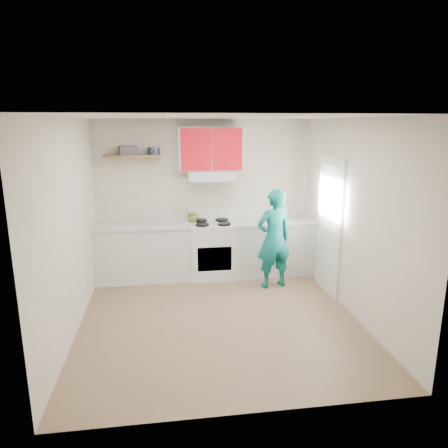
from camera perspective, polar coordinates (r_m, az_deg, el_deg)
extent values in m
plane|color=brown|center=(5.66, -0.73, -12.77)|extent=(3.80, 3.80, 0.00)
cube|color=white|center=(5.07, -0.82, 14.56)|extent=(3.60, 3.80, 0.04)
cube|color=beige|center=(7.06, -2.77, 3.72)|extent=(3.60, 0.04, 2.60)
cube|color=beige|center=(3.42, 3.38, -7.33)|extent=(3.60, 0.04, 2.60)
cube|color=beige|center=(5.30, -20.46, -0.54)|extent=(0.04, 3.80, 2.60)
cube|color=beige|center=(5.72, 17.40, 0.72)|extent=(0.04, 3.80, 2.60)
cube|color=white|center=(6.40, 14.37, -0.28)|extent=(0.05, 0.85, 2.05)
cube|color=white|center=(6.30, 14.37, 3.47)|extent=(0.01, 0.55, 0.95)
cube|color=silver|center=(6.95, -11.03, -3.90)|extent=(1.52, 0.60, 0.90)
cube|color=silver|center=(7.17, 6.66, -3.19)|extent=(1.32, 0.60, 0.90)
cube|color=white|center=(6.96, -1.61, -3.55)|extent=(0.76, 0.65, 0.92)
cube|color=silver|center=(6.80, -1.79, 6.71)|extent=(0.76, 0.44, 0.15)
cube|color=red|center=(6.81, -1.86, 10.31)|extent=(1.02, 0.33, 0.70)
cube|color=brown|center=(6.81, -12.52, 9.15)|extent=(0.90, 0.30, 0.04)
cube|color=#3F373B|center=(6.79, -13.08, 9.85)|extent=(0.31, 0.25, 0.14)
cylinder|color=#333D4C|center=(6.78, -9.66, 9.91)|extent=(0.20, 0.20, 0.12)
ellipsoid|color=#598023|center=(6.91, -4.31, 0.92)|extent=(0.24, 0.24, 0.16)
cylinder|color=brown|center=(6.90, -4.35, 0.79)|extent=(0.18, 0.18, 0.17)
cube|color=olive|center=(6.98, 4.13, 0.30)|extent=(0.30, 0.24, 0.02)
cube|color=red|center=(7.10, 9.68, 0.33)|extent=(0.32, 0.27, 0.01)
imported|color=#0C7168|center=(6.46, 6.88, -2.05)|extent=(0.64, 0.49, 1.56)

